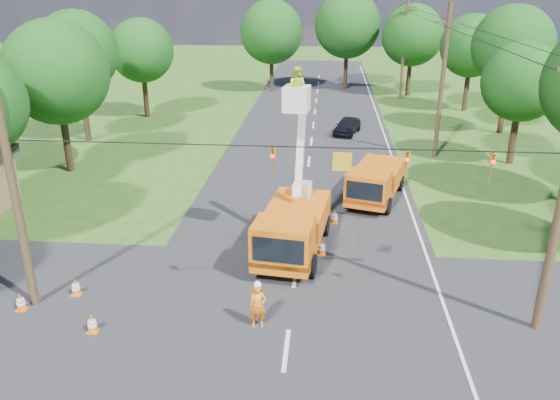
# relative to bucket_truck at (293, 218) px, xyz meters

# --- Properties ---
(ground) EXTENTS (140.00, 140.00, 0.00)m
(ground) POSITION_rel_bucket_truck_xyz_m (0.23, 13.14, -1.68)
(ground) COLOR #2A4F17
(ground) RESTS_ON ground
(road_main) EXTENTS (12.00, 100.00, 0.06)m
(road_main) POSITION_rel_bucket_truck_xyz_m (0.23, 13.14, -1.68)
(road_main) COLOR black
(road_main) RESTS_ON ground
(road_cross) EXTENTS (56.00, 10.00, 0.07)m
(road_cross) POSITION_rel_bucket_truck_xyz_m (0.23, -4.86, -1.68)
(road_cross) COLOR black
(road_cross) RESTS_ON ground
(edge_line) EXTENTS (0.12, 90.00, 0.02)m
(edge_line) POSITION_rel_bucket_truck_xyz_m (5.83, 13.14, -1.68)
(edge_line) COLOR silver
(edge_line) RESTS_ON ground
(bucket_truck) EXTENTS (3.19, 6.63, 8.04)m
(bucket_truck) POSITION_rel_bucket_truck_xyz_m (0.00, 0.00, 0.00)
(bucket_truck) COLOR #D3600E
(bucket_truck) RESTS_ON ground
(second_truck) EXTENTS (3.69, 6.15, 2.17)m
(second_truck) POSITION_rel_bucket_truck_xyz_m (4.04, 6.62, -0.55)
(second_truck) COLOR #D3600E
(second_truck) RESTS_ON ground
(ground_worker) EXTENTS (0.68, 0.52, 1.65)m
(ground_worker) POSITION_rel_bucket_truck_xyz_m (-0.84, -5.58, -0.86)
(ground_worker) COLOR orange
(ground_worker) RESTS_ON ground
(distant_car) EXTENTS (2.56, 4.07, 1.29)m
(distant_car) POSITION_rel_bucket_truck_xyz_m (2.93, 20.67, -1.04)
(distant_car) COLOR black
(distant_car) RESTS_ON ground
(traffic_cone_2) EXTENTS (0.38, 0.38, 0.71)m
(traffic_cone_2) POSITION_rel_bucket_truck_xyz_m (1.26, -0.00, -1.32)
(traffic_cone_2) COLOR #E05D0B
(traffic_cone_2) RESTS_ON ground
(traffic_cone_3) EXTENTS (0.38, 0.38, 0.71)m
(traffic_cone_3) POSITION_rel_bucket_truck_xyz_m (1.84, 3.37, -1.32)
(traffic_cone_3) COLOR #E05D0B
(traffic_cone_3) RESTS_ON ground
(traffic_cone_4) EXTENTS (0.38, 0.38, 0.71)m
(traffic_cone_4) POSITION_rel_bucket_truck_xyz_m (-6.42, -6.40, -1.32)
(traffic_cone_4) COLOR #E05D0B
(traffic_cone_4) RESTS_ON ground
(traffic_cone_5) EXTENTS (0.38, 0.38, 0.71)m
(traffic_cone_5) POSITION_rel_bucket_truck_xyz_m (-8.01, -4.14, -1.32)
(traffic_cone_5) COLOR #E05D0B
(traffic_cone_5) RESTS_ON ground
(traffic_cone_6) EXTENTS (0.38, 0.38, 0.71)m
(traffic_cone_6) POSITION_rel_bucket_truck_xyz_m (-9.54, -5.32, -1.32)
(traffic_cone_6) COLOR #E05D0B
(traffic_cone_6) RESTS_ON ground
(traffic_cone_7) EXTENTS (0.38, 0.38, 0.71)m
(traffic_cone_7) POSITION_rel_bucket_truck_xyz_m (4.01, 9.72, -1.32)
(traffic_cone_7) COLOR #E05D0B
(traffic_cone_7) RESTS_ON ground
(pole_right_mid) EXTENTS (1.80, 0.30, 10.00)m
(pole_right_mid) POSITION_rel_bucket_truck_xyz_m (8.73, 15.14, 3.42)
(pole_right_mid) COLOR #4C3823
(pole_right_mid) RESTS_ON ground
(pole_right_far) EXTENTS (1.80, 0.30, 10.00)m
(pole_right_far) POSITION_rel_bucket_truck_xyz_m (8.73, 35.14, 3.42)
(pole_right_far) COLOR #4C3823
(pole_right_far) RESTS_ON ground
(pole_left) EXTENTS (0.30, 0.30, 9.00)m
(pole_left) POSITION_rel_bucket_truck_xyz_m (-9.27, -4.86, 2.82)
(pole_left) COLOR #4C3823
(pole_left) RESTS_ON ground
(signal_span) EXTENTS (18.00, 0.29, 1.07)m
(signal_span) POSITION_rel_bucket_truck_xyz_m (2.45, -4.87, 4.20)
(signal_span) COLOR black
(signal_span) RESTS_ON ground
(tree_left_d) EXTENTS (6.20, 6.20, 9.24)m
(tree_left_d) POSITION_rel_bucket_truck_xyz_m (-14.77, 10.14, 4.44)
(tree_left_d) COLOR #382616
(tree_left_d) RESTS_ON ground
(tree_left_e) EXTENTS (5.80, 5.80, 9.41)m
(tree_left_e) POSITION_rel_bucket_truck_xyz_m (-16.57, 17.14, 4.81)
(tree_left_e) COLOR #382616
(tree_left_e) RESTS_ON ground
(tree_left_f) EXTENTS (5.40, 5.40, 8.40)m
(tree_left_f) POSITION_rel_bucket_truck_xyz_m (-14.57, 25.14, 4.00)
(tree_left_f) COLOR #382616
(tree_left_f) RESTS_ON ground
(tree_right_c) EXTENTS (5.00, 5.00, 7.83)m
(tree_right_c) POSITION_rel_bucket_truck_xyz_m (13.43, 14.14, 3.63)
(tree_right_c) COLOR #382616
(tree_right_c) RESTS_ON ground
(tree_right_d) EXTENTS (6.00, 6.00, 9.70)m
(tree_right_d) POSITION_rel_bucket_truck_xyz_m (15.03, 22.14, 5.00)
(tree_right_d) COLOR #382616
(tree_right_d) RESTS_ON ground
(tree_right_e) EXTENTS (5.60, 5.60, 8.63)m
(tree_right_e) POSITION_rel_bucket_truck_xyz_m (14.03, 30.14, 4.13)
(tree_right_e) COLOR #382616
(tree_right_e) RESTS_ON ground
(tree_far_a) EXTENTS (6.60, 6.60, 9.50)m
(tree_far_a) POSITION_rel_bucket_truck_xyz_m (-4.77, 38.14, 4.51)
(tree_far_a) COLOR #382616
(tree_far_a) RESTS_ON ground
(tree_far_b) EXTENTS (7.00, 7.00, 10.32)m
(tree_far_b) POSITION_rel_bucket_truck_xyz_m (3.23, 40.14, 5.13)
(tree_far_b) COLOR #382616
(tree_far_b) RESTS_ON ground
(tree_far_c) EXTENTS (6.20, 6.20, 9.18)m
(tree_far_c) POSITION_rel_bucket_truck_xyz_m (9.73, 37.14, 4.38)
(tree_far_c) COLOR #382616
(tree_far_c) RESTS_ON ground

